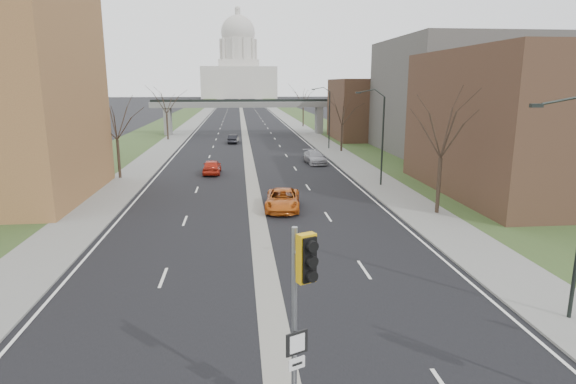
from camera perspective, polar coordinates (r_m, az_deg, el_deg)
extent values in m
cube|color=black|center=(160.68, -5.52, 9.35)|extent=(20.00, 600.00, 0.01)
cube|color=gray|center=(160.68, -5.52, 9.35)|extent=(1.20, 600.00, 0.02)
cube|color=gray|center=(161.21, -1.19, 9.44)|extent=(4.00, 600.00, 0.12)
cube|color=gray|center=(161.04, -9.85, 9.25)|extent=(4.00, 600.00, 0.12)
cube|color=#2F4620|center=(161.82, 0.96, 9.44)|extent=(8.00, 600.00, 0.10)
cube|color=#2F4620|center=(161.55, -12.00, 9.17)|extent=(8.00, 600.00, 0.10)
cube|color=#493322|center=(46.05, 27.55, 7.25)|extent=(16.00, 20.00, 12.00)
cube|color=#514F4A|center=(68.92, 19.53, 10.55)|extent=(18.00, 22.00, 15.00)
cube|color=#493322|center=(83.80, 10.34, 9.60)|extent=(14.00, 14.00, 10.00)
cube|color=slate|center=(91.56, -14.05, 8.11)|extent=(1.20, 2.50, 5.00)
cube|color=slate|center=(91.93, 3.69, 8.47)|extent=(1.20, 2.50, 5.00)
cube|color=slate|center=(90.50, -5.20, 10.28)|extent=(34.00, 3.00, 1.00)
cube|color=black|center=(90.47, -5.21, 10.73)|extent=(34.00, 0.15, 0.50)
cube|color=beige|center=(330.41, -5.82, 12.77)|extent=(48.00, 42.00, 20.00)
cube|color=beige|center=(330.66, -5.86, 14.85)|extent=(26.00, 26.00, 5.00)
cylinder|color=beige|center=(331.13, -5.90, 16.40)|extent=(22.00, 22.00, 14.00)
sphere|color=beige|center=(332.03, -5.94, 18.30)|extent=(22.00, 22.00, 22.00)
cylinder|color=beige|center=(333.37, -5.99, 20.27)|extent=(3.60, 3.60, 4.50)
cube|color=black|center=(19.60, 27.56, 9.06)|extent=(0.45, 0.18, 0.14)
cylinder|color=black|center=(44.65, 11.14, 5.89)|extent=(0.16, 0.16, 8.00)
cube|color=black|center=(43.74, 8.44, 11.57)|extent=(0.45, 0.18, 0.14)
cylinder|color=black|center=(69.82, 4.92, 8.45)|extent=(0.16, 0.16, 8.00)
cube|color=black|center=(69.25, 3.07, 12.05)|extent=(0.45, 0.18, 0.14)
cylinder|color=#382B21|center=(50.35, -19.42, 3.71)|extent=(0.28, 0.28, 3.75)
cylinder|color=#382B21|center=(83.54, -14.11, 7.52)|extent=(0.28, 0.28, 4.25)
cylinder|color=#382B21|center=(36.09, 17.41, 0.74)|extent=(0.28, 0.28, 4.00)
cylinder|color=#382B21|center=(67.34, 6.36, 6.34)|extent=(0.28, 0.28, 3.50)
cylinder|color=#382B21|center=(106.59, 1.81, 8.93)|extent=(0.28, 0.28, 4.25)
cylinder|color=gray|center=(13.30, 0.75, -16.00)|extent=(0.15, 0.15, 5.70)
cube|color=#CD990C|center=(11.96, 2.16, -7.84)|extent=(0.60, 0.59, 1.26)
cube|color=black|center=(13.46, 0.75, -17.22)|extent=(0.61, 0.32, 0.66)
cube|color=silver|center=(13.77, 0.74, -19.40)|extent=(0.47, 0.25, 0.33)
imported|color=red|center=(51.00, -9.01, 2.98)|extent=(1.87, 4.51, 1.53)
imported|color=black|center=(77.34, -6.48, 6.27)|extent=(1.85, 4.25, 1.36)
imported|color=#BD5514|center=(36.05, -0.63, -0.91)|extent=(3.10, 5.66, 1.50)
imported|color=#97979E|center=(57.13, 3.17, 4.13)|extent=(2.57, 5.29, 1.48)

